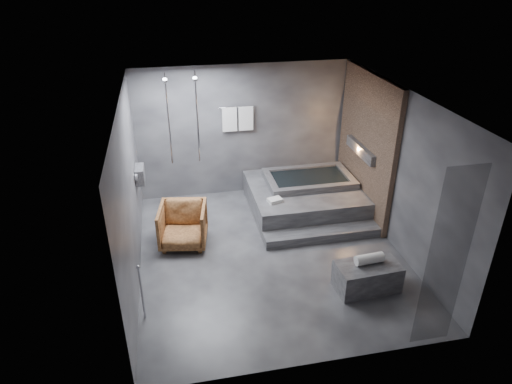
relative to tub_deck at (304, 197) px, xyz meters
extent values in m
plane|color=#2A2A2D|center=(-1.05, -1.45, -0.25)|extent=(5.00, 5.00, 0.00)
cube|color=#474749|center=(-1.05, -1.45, 2.55)|extent=(4.50, 5.00, 0.04)
cube|color=#343439|center=(-1.05, 1.05, 1.15)|extent=(4.50, 0.04, 2.80)
cube|color=#343439|center=(-1.05, -3.95, 1.15)|extent=(4.50, 0.04, 2.80)
cube|color=#343439|center=(-3.30, -1.45, 1.15)|extent=(0.04, 5.00, 2.80)
cube|color=#343439|center=(1.20, -1.45, 1.15)|extent=(0.04, 5.00, 2.80)
cube|color=#A37C5F|center=(1.14, -0.20, 1.15)|extent=(0.10, 2.40, 2.78)
cube|color=#FF9938|center=(1.06, -0.20, 1.05)|extent=(0.14, 1.20, 0.20)
cube|color=slate|center=(-3.21, -0.05, 0.85)|extent=(0.16, 0.42, 0.30)
imported|color=beige|center=(-3.20, -0.15, 0.80)|extent=(0.08, 0.08, 0.21)
imported|color=beige|center=(-3.20, 0.05, 0.78)|extent=(0.07, 0.07, 0.15)
cylinder|color=silver|center=(-2.05, 0.60, 1.65)|extent=(0.04, 0.04, 1.80)
cylinder|color=silver|center=(-2.60, 0.60, 1.65)|extent=(0.04, 0.04, 1.80)
cylinder|color=silver|center=(-1.20, 0.99, 1.70)|extent=(0.75, 0.02, 0.02)
cube|color=white|center=(-1.37, 0.97, 1.45)|extent=(0.30, 0.06, 0.50)
cube|color=white|center=(-1.03, 0.97, 1.45)|extent=(0.30, 0.06, 0.50)
cylinder|color=silver|center=(-3.20, -2.65, 0.20)|extent=(0.04, 0.04, 0.90)
cube|color=black|center=(0.60, -3.90, 1.10)|extent=(0.55, 0.01, 2.60)
cube|color=#2F2F31|center=(0.00, 0.00, 0.00)|extent=(2.20, 2.00, 0.50)
cube|color=#2F2F31|center=(0.00, -1.18, -0.16)|extent=(2.20, 0.36, 0.18)
cube|color=#313134|center=(0.23, -2.66, -0.03)|extent=(1.01, 0.60, 0.44)
imported|color=#4F2B13|center=(-2.52, -0.83, 0.13)|extent=(0.95, 0.97, 0.77)
cylinder|color=white|center=(0.25, -2.62, 0.27)|extent=(0.46, 0.20, 0.16)
cube|color=silver|center=(-0.75, -0.50, 0.28)|extent=(0.30, 0.26, 0.07)
camera|label=1|loc=(-2.62, -7.92, 4.46)|focal=32.00mm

